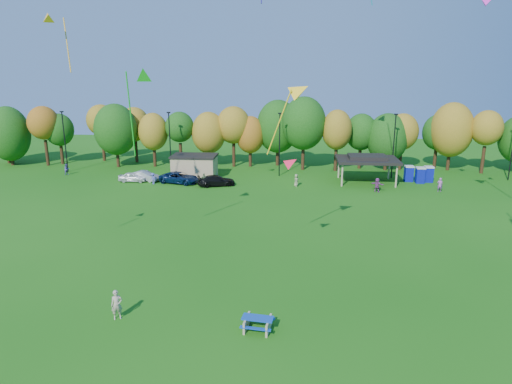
# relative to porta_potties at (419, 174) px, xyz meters

# --- Properties ---
(ground) EXTENTS (160.00, 160.00, 0.00)m
(ground) POSITION_rel_porta_potties_xyz_m (-21.25, -37.81, -1.10)
(ground) COLOR #19600F
(ground) RESTS_ON ground
(tree_line) EXTENTS (93.57, 10.55, 11.15)m
(tree_line) POSITION_rel_porta_potties_xyz_m (-22.27, 7.70, 4.82)
(tree_line) COLOR black
(tree_line) RESTS_ON ground
(lamp_posts) EXTENTS (64.50, 0.25, 9.09)m
(lamp_posts) POSITION_rel_porta_potties_xyz_m (-19.25, 2.19, 3.80)
(lamp_posts) COLOR black
(lamp_posts) RESTS_ON ground
(utility_building) EXTENTS (6.30, 4.30, 3.25)m
(utility_building) POSITION_rel_porta_potties_xyz_m (-31.25, 0.19, 0.54)
(utility_building) COLOR tan
(utility_building) RESTS_ON ground
(pavilion) EXTENTS (8.20, 6.20, 3.77)m
(pavilion) POSITION_rel_porta_potties_xyz_m (-7.25, -0.81, 2.13)
(pavilion) COLOR tan
(pavilion) RESTS_ON ground
(porta_potties) EXTENTS (3.75, 2.02, 2.18)m
(porta_potties) POSITION_rel_porta_potties_xyz_m (0.00, 0.00, 0.00)
(porta_potties) COLOR #0C179D
(porta_potties) RESTS_ON ground
(picnic_table) EXTENTS (2.02, 1.75, 0.80)m
(picnic_table) POSITION_rel_porta_potties_xyz_m (-18.96, -38.74, -0.63)
(picnic_table) COLOR tan
(picnic_table) RESTS_ON ground
(kite_flyer) EXTENTS (0.82, 0.71, 1.89)m
(kite_flyer) POSITION_rel_porta_potties_xyz_m (-27.68, -38.25, -0.15)
(kite_flyer) COLOR tan
(kite_flyer) RESTS_ON ground
(car_a) EXTENTS (3.89, 1.62, 1.32)m
(car_a) POSITION_rel_porta_potties_xyz_m (-39.17, -3.25, -0.44)
(car_a) COLOR white
(car_a) RESTS_ON ground
(car_b) EXTENTS (4.40, 2.41, 1.38)m
(car_b) POSITION_rel_porta_potties_xyz_m (-37.71, -2.63, -0.41)
(car_b) COLOR #AEAEB4
(car_b) RESTS_ON ground
(car_c) EXTENTS (5.85, 3.77, 1.50)m
(car_c) POSITION_rel_porta_potties_xyz_m (-32.59, -3.48, -0.35)
(car_c) COLOR #0B2046
(car_c) RESTS_ON ground
(car_d) EXTENTS (5.30, 3.53, 1.43)m
(car_d) POSITION_rel_porta_potties_xyz_m (-27.32, -4.53, -0.38)
(car_d) COLOR black
(car_d) RESTS_ON ground
(far_person_0) EXTENTS (1.15, 1.02, 1.54)m
(far_person_0) POSITION_rel_porta_potties_xyz_m (-36.00, -4.36, -0.33)
(far_person_0) COLOR #5156B3
(far_person_0) RESTS_ON ground
(far_person_1) EXTENTS (0.81, 0.94, 1.63)m
(far_person_1) POSITION_rel_porta_potties_xyz_m (-16.77, -3.86, -0.28)
(far_person_1) COLOR tan
(far_person_1) RESTS_ON ground
(far_person_2) EXTENTS (1.76, 1.23, 1.82)m
(far_person_2) POSITION_rel_porta_potties_xyz_m (-6.61, -5.91, -0.19)
(far_person_2) COLOR #9A4090
(far_person_2) RESTS_ON ground
(far_person_3) EXTENTS (1.14, 0.89, 1.81)m
(far_person_3) POSITION_rel_porta_potties_xyz_m (-28.86, -5.17, -0.19)
(far_person_3) COLOR #607D4C
(far_person_3) RESTS_ON ground
(far_person_4) EXTENTS (0.94, 1.00, 1.65)m
(far_person_4) POSITION_rel_porta_potties_xyz_m (-50.29, 0.08, -0.27)
(far_person_4) COLOR #5B4DAB
(far_person_4) RESTS_ON ground
(far_person_5) EXTENTS (0.73, 0.56, 1.81)m
(far_person_5) POSITION_rel_porta_potties_xyz_m (1.30, -5.08, -0.19)
(far_person_5) COLOR #B656B6
(far_person_5) RESTS_ON ground
(kite_0) EXTENTS (2.12, 2.95, 5.33)m
(kite_0) POSITION_rel_porta_potties_xyz_m (-38.02, -23.23, 18.06)
(kite_0) COLOR #FFAB1A
(kite_8) EXTENTS (1.67, 1.45, 1.42)m
(kite_8) POSITION_rel_porta_potties_xyz_m (-0.33, -16.87, 19.88)
(kite_8) COLOR #FA29CB
(kite_11) EXTENTS (1.44, 1.16, 1.33)m
(kite_11) POSITION_rel_porta_potties_xyz_m (-17.21, -29.21, 7.11)
(kite_11) COLOR #F30D33
(kite_13) EXTENTS (1.78, 4.31, 7.38)m
(kite_13) POSITION_rel_porta_potties_xyz_m (-29.04, -26.54, 13.44)
(kite_13) COLOR green
(kite_15) EXTENTS (3.40, 1.65, 5.56)m
(kite_15) POSITION_rel_porta_potties_xyz_m (-16.74, -29.32, 12.28)
(kite_15) COLOR yellow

